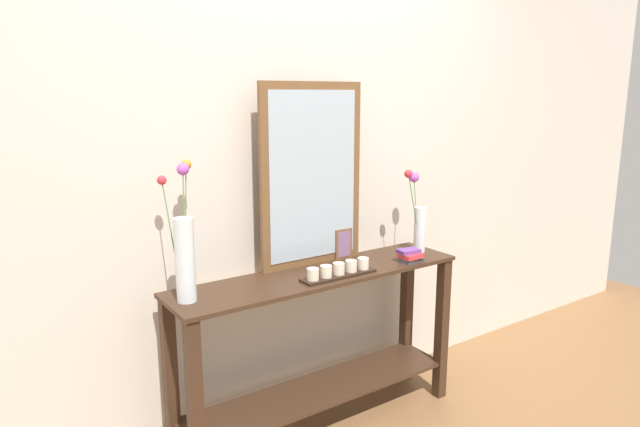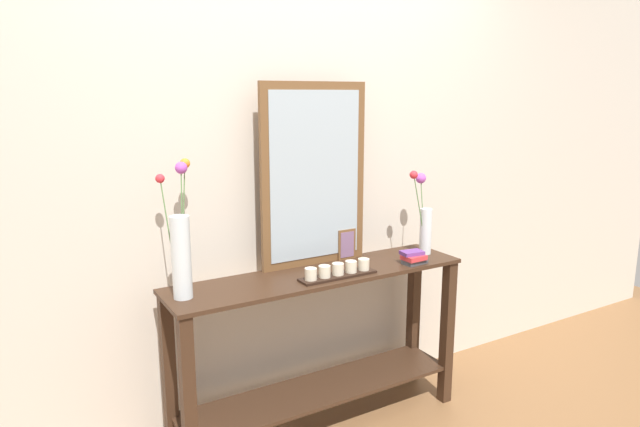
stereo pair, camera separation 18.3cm
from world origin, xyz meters
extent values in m
cube|color=brown|center=(0.00, 0.00, -0.01)|extent=(7.00, 6.00, 0.02)
cube|color=beige|center=(0.00, 0.30, 1.35)|extent=(6.40, 0.08, 2.70)
cube|color=#382316|center=(0.00, 0.00, 0.81)|extent=(1.51, 0.36, 0.02)
cube|color=#382316|center=(0.00, 0.00, 0.20)|extent=(1.45, 0.32, 0.02)
cube|color=#382316|center=(-0.72, -0.14, 0.40)|extent=(0.06, 0.06, 0.80)
cube|color=#382316|center=(0.72, -0.14, 0.40)|extent=(0.06, 0.06, 0.80)
cube|color=#382316|center=(-0.72, 0.14, 0.40)|extent=(0.06, 0.06, 0.80)
cube|color=#382316|center=(0.72, 0.14, 0.40)|extent=(0.06, 0.06, 0.80)
cube|color=brown|center=(0.05, 0.15, 1.27)|extent=(0.58, 0.03, 0.91)
cube|color=#9EADB7|center=(0.05, 0.13, 1.27)|extent=(0.50, 0.00, 0.83)
cylinder|color=silver|center=(-0.67, 0.01, 1.00)|extent=(0.08, 0.08, 0.36)
cylinder|color=#4C753D|center=(-0.70, 0.07, 1.08)|extent=(0.03, 0.10, 0.48)
sphere|color=red|center=(-0.71, 0.12, 1.32)|extent=(0.04, 0.04, 0.04)
cylinder|color=#4C753D|center=(-0.64, 0.08, 1.11)|extent=(0.08, 0.12, 0.54)
sphere|color=orange|center=(-0.60, 0.13, 1.38)|extent=(0.04, 0.04, 0.04)
cylinder|color=#4C753D|center=(-0.65, 0.06, 1.10)|extent=(0.05, 0.10, 0.52)
sphere|color=#B24CB7|center=(-0.62, 0.11, 1.36)|extent=(0.05, 0.05, 0.05)
cylinder|color=silver|center=(0.66, 0.00, 0.94)|extent=(0.06, 0.06, 0.25)
cylinder|color=#4C753D|center=(0.62, 0.00, 1.05)|extent=(0.09, 0.03, 0.42)
sphere|color=red|center=(0.58, 0.02, 1.26)|extent=(0.04, 0.04, 0.04)
cylinder|color=#4C753D|center=(0.68, 0.05, 1.03)|extent=(0.03, 0.08, 0.38)
sphere|color=#B24CB7|center=(0.69, 0.09, 1.22)|extent=(0.06, 0.06, 0.06)
cube|color=black|center=(0.04, -0.10, 0.83)|extent=(0.39, 0.09, 0.01)
cylinder|color=beige|center=(-0.11, -0.10, 0.86)|extent=(0.06, 0.06, 0.05)
cylinder|color=beige|center=(-0.03, -0.10, 0.86)|extent=(0.06, 0.06, 0.05)
cylinder|color=beige|center=(0.04, -0.10, 0.86)|extent=(0.06, 0.06, 0.05)
cylinder|color=beige|center=(0.12, -0.10, 0.86)|extent=(0.06, 0.06, 0.05)
cylinder|color=beige|center=(0.19, -0.10, 0.86)|extent=(0.06, 0.06, 0.05)
cube|color=brown|center=(0.24, 0.13, 0.90)|extent=(0.10, 0.01, 0.16)
cube|color=slate|center=(0.24, 0.12, 0.90)|extent=(0.08, 0.00, 0.14)
cube|color=#424247|center=(0.49, -0.12, 0.83)|extent=(0.13, 0.08, 0.02)
cube|color=#C63338|center=(0.49, -0.12, 0.86)|extent=(0.11, 0.09, 0.02)
cube|color=#663884|center=(0.48, -0.11, 0.88)|extent=(0.12, 0.09, 0.02)
camera|label=1|loc=(-1.49, -2.15, 1.67)|focal=31.71mm
camera|label=2|loc=(-1.34, -2.25, 1.67)|focal=31.71mm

